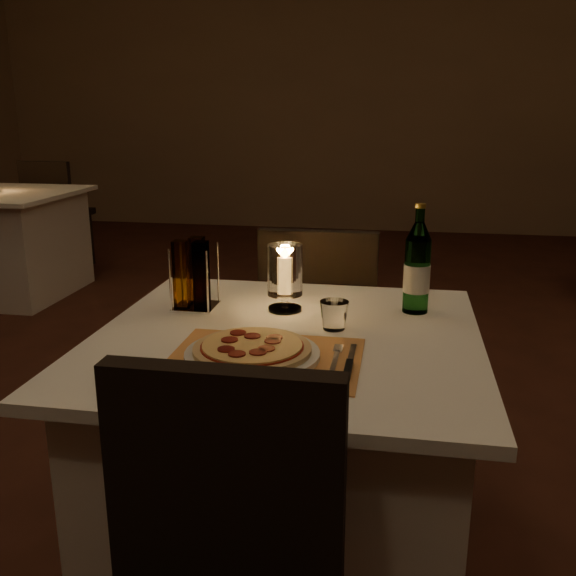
% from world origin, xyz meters
% --- Properties ---
extents(floor, '(8.00, 10.00, 0.02)m').
position_xyz_m(floor, '(0.00, 0.00, -0.01)').
color(floor, '#411D15').
rests_on(floor, ground).
extents(wall_back, '(8.00, 0.02, 3.00)m').
position_xyz_m(wall_back, '(0.00, 5.01, 1.50)').
color(wall_back, '#8A6B50').
rests_on(wall_back, ground).
extents(main_table, '(1.00, 1.00, 0.74)m').
position_xyz_m(main_table, '(0.17, -0.48, 0.37)').
color(main_table, white).
rests_on(main_table, ground).
extents(chair_far, '(0.42, 0.42, 0.90)m').
position_xyz_m(chair_far, '(0.17, 0.24, 0.55)').
color(chair_far, black).
rests_on(chair_far, ground).
extents(placemat, '(0.45, 0.34, 0.00)m').
position_xyz_m(placemat, '(0.15, -0.66, 0.74)').
color(placemat, '#CC8546').
rests_on(placemat, main_table).
extents(plate, '(0.32, 0.32, 0.01)m').
position_xyz_m(plate, '(0.12, -0.66, 0.75)').
color(plate, white).
rests_on(plate, placemat).
extents(pizza, '(0.28, 0.28, 0.02)m').
position_xyz_m(pizza, '(0.12, -0.66, 0.77)').
color(pizza, '#D8B77F').
rests_on(pizza, plate).
extents(fork, '(0.02, 0.18, 0.00)m').
position_xyz_m(fork, '(0.32, -0.62, 0.75)').
color(fork, silver).
rests_on(fork, placemat).
extents(knife, '(0.02, 0.22, 0.01)m').
position_xyz_m(knife, '(0.35, -0.68, 0.75)').
color(knife, black).
rests_on(knife, placemat).
extents(tumbler, '(0.08, 0.08, 0.08)m').
position_xyz_m(tumbler, '(0.29, -0.42, 0.78)').
color(tumbler, white).
rests_on(tumbler, main_table).
extents(water_bottle, '(0.08, 0.08, 0.31)m').
position_xyz_m(water_bottle, '(0.51, -0.22, 0.87)').
color(water_bottle, '#539B56').
rests_on(water_bottle, main_table).
extents(hurricane_candle, '(0.10, 0.10, 0.20)m').
position_xyz_m(hurricane_candle, '(0.13, -0.28, 0.85)').
color(hurricane_candle, white).
rests_on(hurricane_candle, main_table).
extents(cruet_caddy, '(0.12, 0.12, 0.21)m').
position_xyz_m(cruet_caddy, '(-0.13, -0.31, 0.84)').
color(cruet_caddy, white).
rests_on(cruet_caddy, main_table).
extents(neighbor_table_left, '(1.00, 1.00, 0.74)m').
position_xyz_m(neighbor_table_left, '(-2.32, 2.02, 0.37)').
color(neighbor_table_left, white).
rests_on(neighbor_table_left, ground).
extents(neighbor_chair_lb, '(0.42, 0.42, 0.90)m').
position_xyz_m(neighbor_chair_lb, '(-2.32, 2.73, 0.55)').
color(neighbor_chair_lb, black).
rests_on(neighbor_chair_lb, ground).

